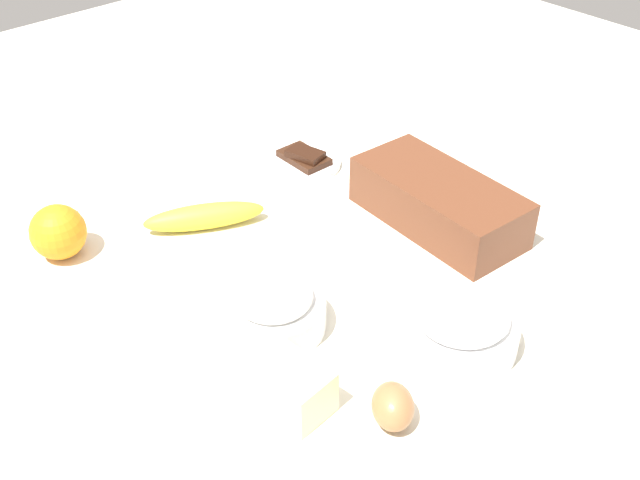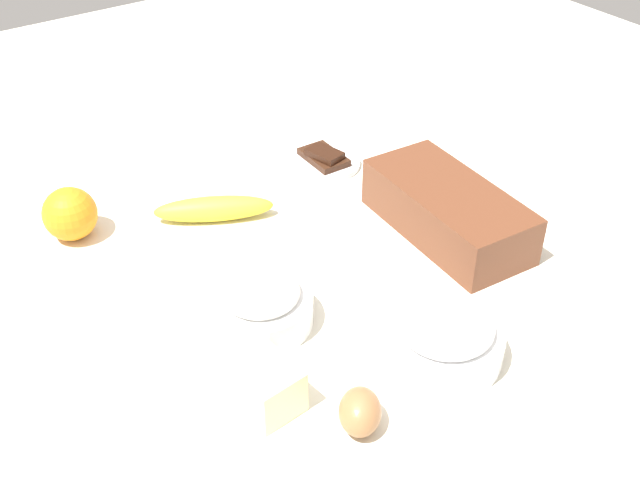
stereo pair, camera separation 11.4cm
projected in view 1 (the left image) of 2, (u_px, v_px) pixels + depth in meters
ground_plane at (320, 267)px, 1.17m from camera, size 2.40×2.40×0.02m
loaf_pan at (439, 201)px, 1.22m from camera, size 0.29×0.15×0.08m
flour_bowl at (274, 308)px, 1.03m from camera, size 0.14×0.14×0.07m
sugar_bowl at (461, 325)px, 1.00m from camera, size 0.15×0.15×0.08m
banana at (204, 216)px, 1.23m from camera, size 0.13×0.19×0.04m
orange_fruit at (58, 232)px, 1.16m from camera, size 0.08×0.08×0.08m
butter_block at (292, 388)px, 0.92m from camera, size 0.10×0.07×0.06m
egg_near_butter at (393, 406)px, 0.91m from camera, size 0.08×0.08×0.05m
chocolate_plate at (304, 161)px, 1.39m from camera, size 0.13×0.13×0.03m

